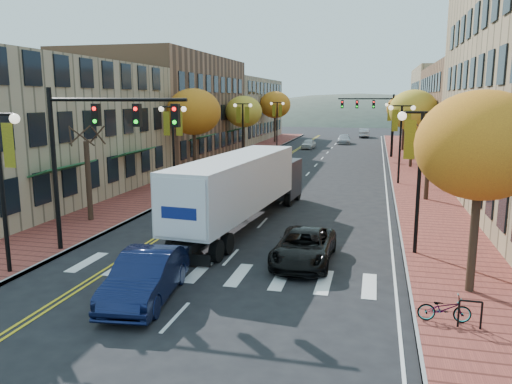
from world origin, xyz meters
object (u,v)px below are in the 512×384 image
Objects in this scene: navy_sedan at (146,276)px; black_suv at (304,247)px; bicycle at (444,308)px; semi_truck at (245,184)px.

navy_sedan is 6.69m from black_suv.
black_suv is 6.71m from bicycle.
semi_truck is 3.10× the size of navy_sedan.
black_suv is at bearing 40.71° from navy_sedan.
navy_sedan reaches higher than bicycle.
semi_truck reaches higher than black_suv.
semi_truck is 3.13× the size of black_suv.
bicycle is (8.66, -10.11, -1.64)m from semi_truck.
navy_sedan is at bearing -88.30° from semi_truck.
semi_truck is at bearing 36.20° from bicycle.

